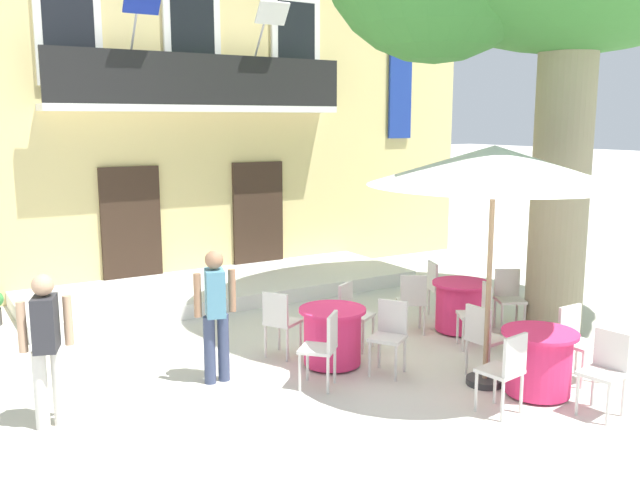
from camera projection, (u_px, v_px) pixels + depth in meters
ground_plane at (352, 351)px, 9.33m from camera, size 120.00×120.00×0.00m
building_facade at (159, 90)px, 14.41m from camera, size 13.00×5.09×7.50m
entrance_step_platform at (224, 287)px, 12.37m from camera, size 6.98×2.41×0.25m
cafe_table_near_tree at (538, 362)px, 7.79m from camera, size 0.86×0.86×0.76m
cafe_chair_near_tree_0 at (576, 338)px, 8.23m from camera, size 0.41×0.41×0.91m
cafe_chair_near_tree_1 at (483, 336)px, 8.32m from camera, size 0.43×0.43×0.91m
cafe_chair_near_tree_2 at (506, 368)px, 7.24m from camera, size 0.45×0.45×0.91m
cafe_chair_near_tree_3 at (606, 367)px, 7.26m from camera, size 0.46×0.46×0.91m
cafe_table_middle at (332, 336)px, 8.73m from camera, size 0.86×0.86×0.76m
cafe_chair_middle_0 at (352, 311)px, 9.40m from camera, size 0.55×0.55×0.91m
cafe_chair_middle_1 at (280, 319)px, 9.00m from camera, size 0.55×0.55×0.91m
cafe_chair_middle_2 at (324, 345)px, 7.98m from camera, size 0.57×0.57×0.91m
cafe_chair_middle_3 at (390, 332)px, 8.46m from camera, size 0.55×0.55×0.91m
cafe_table_front at (461, 306)px, 10.14m from camera, size 0.86×0.86×0.76m
cafe_chair_front_0 at (509, 295)px, 10.24m from camera, size 0.54×0.54×0.91m
cafe_chair_front_1 at (438, 285)px, 10.83m from camera, size 0.52×0.52×0.91m
cafe_chair_front_2 at (412, 299)px, 10.02m from camera, size 0.54×0.54×0.91m
cafe_chair_front_3 at (479, 311)px, 9.38m from camera, size 0.55×0.55×0.91m
cafe_umbrella at (494, 166)px, 7.71m from camera, size 2.90×2.90×2.85m
pedestrian_near_entrance at (215, 309)px, 8.09m from camera, size 0.53×0.39×1.62m
pedestrian_mid_plaza at (47, 342)px, 6.88m from camera, size 0.53×0.39×1.62m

